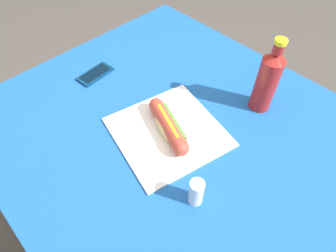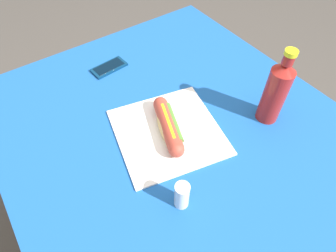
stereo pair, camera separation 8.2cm
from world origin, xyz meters
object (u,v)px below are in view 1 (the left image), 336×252
hot_dog (168,125)px  soda_bottle (267,80)px  cell_phone (95,74)px  salt_shaker (196,192)px

hot_dog → soda_bottle: soda_bottle is taller
hot_dog → cell_phone: size_ratio=1.60×
soda_bottle → salt_shaker: bearing=-78.5°
soda_bottle → salt_shaker: size_ratio=2.93×
soda_bottle → salt_shaker: 0.40m
cell_phone → salt_shaker: salt_shaker is taller
cell_phone → soda_bottle: soda_bottle is taller
hot_dog → salt_shaker: (0.20, -0.10, 0.01)m
hot_dog → cell_phone: bearing=-179.0°
cell_phone → soda_bottle: bearing=30.8°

